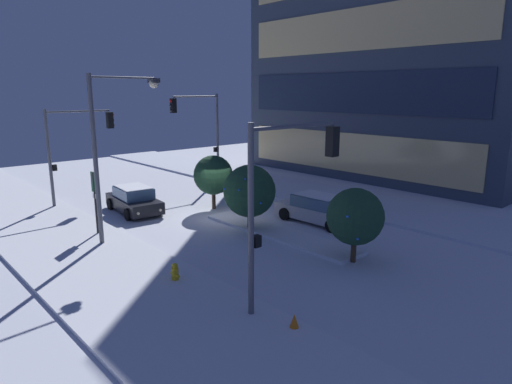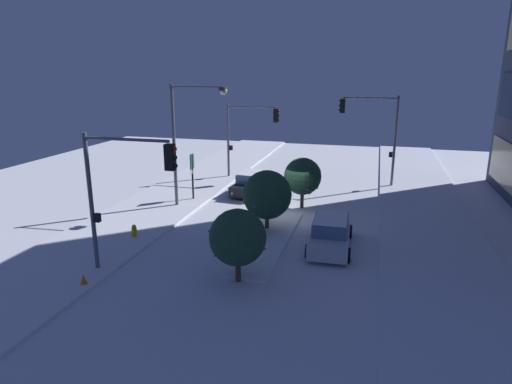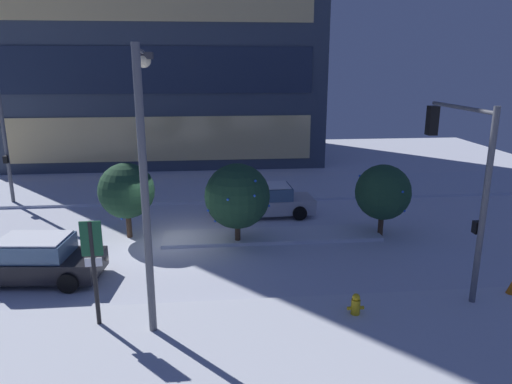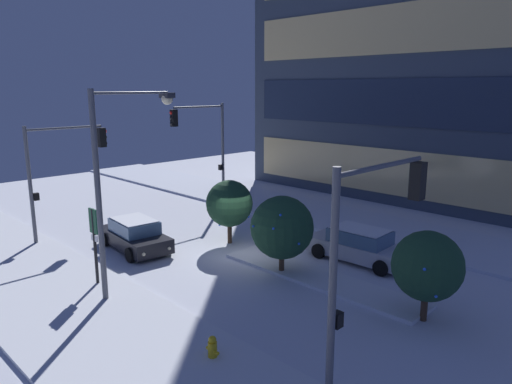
{
  "view_description": "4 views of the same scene",
  "coord_description": "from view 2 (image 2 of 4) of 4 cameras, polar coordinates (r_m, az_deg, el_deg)",
  "views": [
    {
      "loc": [
        18.77,
        -14.42,
        6.76
      ],
      "look_at": [
        3.72,
        -0.8,
        2.14
      ],
      "focal_mm": 31.26,
      "sensor_mm": 36.0,
      "label": 1
    },
    {
      "loc": [
        24.48,
        4.89,
        8.3
      ],
      "look_at": [
        2.06,
        -1.21,
        1.87
      ],
      "focal_mm": 31.18,
      "sensor_mm": 36.0,
      "label": 2
    },
    {
      "loc": [
        1.78,
        -18.29,
        6.99
      ],
      "look_at": [
        3.44,
        -1.46,
        2.41
      ],
      "focal_mm": 33.2,
      "sensor_mm": 36.0,
      "label": 3
    },
    {
      "loc": [
        15.09,
        -14.18,
        7.48
      ],
      "look_at": [
        1.43,
        -0.51,
        3.25
      ],
      "focal_mm": 33.27,
      "sensor_mm": 36.0,
      "label": 4
    }
  ],
  "objects": [
    {
      "name": "decorated_tree_right_of_median",
      "position": [
        27.2,
        6.0,
        2.0
      ],
      "size": [
        2.28,
        2.28,
        3.15
      ],
      "color": "#473323",
      "rests_on": "ground"
    },
    {
      "name": "car_near",
      "position": [
        30.62,
        -0.39,
        1.12
      ],
      "size": [
        4.5,
        2.38,
        1.49
      ],
      "rotation": [
        0.0,
        0.0,
        -0.1
      ],
      "color": "black",
      "rests_on": "ground"
    },
    {
      "name": "traffic_light_corner_near_left",
      "position": [
        34.16,
        -1.04,
        8.18
      ],
      "size": [
        0.32,
        4.17,
        5.78
      ],
      "rotation": [
        0.0,
        0.0,
        1.57
      ],
      "color": "#565960",
      "rests_on": "ground"
    },
    {
      "name": "decorated_tree_median",
      "position": [
        23.2,
        1.44,
        -0.37
      ],
      "size": [
        2.58,
        2.58,
        3.27
      ],
      "color": "#473323",
      "rests_on": "ground"
    },
    {
      "name": "decorated_tree_left_of_median",
      "position": [
        17.64,
        -2.36,
        -5.84
      ],
      "size": [
        2.29,
        2.29,
        3.04
      ],
      "color": "#473323",
      "rests_on": "ground"
    },
    {
      "name": "ground",
      "position": [
        26.31,
        3.72,
        -2.95
      ],
      "size": [
        52.0,
        52.0,
        0.0
      ],
      "primitive_type": "plane",
      "color": "silver"
    },
    {
      "name": "parking_info_sign",
      "position": [
        28.89,
        -8.17,
        2.68
      ],
      "size": [
        0.55,
        0.12,
        3.08
      ],
      "rotation": [
        0.0,
        0.0,
        1.59
      ],
      "color": "black",
      "rests_on": "ground"
    },
    {
      "name": "car_far",
      "position": [
        21.67,
        9.53,
        -5.25
      ],
      "size": [
        4.82,
        2.15,
        1.49
      ],
      "rotation": [
        0.0,
        0.0,
        3.18
      ],
      "color": "#B7B7C1",
      "rests_on": "ground"
    },
    {
      "name": "traffic_light_corner_near_right",
      "position": [
        18.31,
        -16.77,
        1.34
      ],
      "size": [
        0.32,
        4.03,
        5.91
      ],
      "rotation": [
        0.0,
        0.0,
        1.57
      ],
      "color": "#565960",
      "rests_on": "ground"
    },
    {
      "name": "median_strip",
      "position": [
        22.34,
        1.85,
        -6.16
      ],
      "size": [
        9.0,
        1.8,
        0.14
      ],
      "primitive_type": "cube",
      "color": "silver",
      "rests_on": "ground"
    },
    {
      "name": "curb_strip_far",
      "position": [
        26.01,
        21.28,
        -4.07
      ],
      "size": [
        52.0,
        5.2,
        0.14
      ],
      "primitive_type": "cube",
      "color": "silver",
      "rests_on": "ground"
    },
    {
      "name": "construction_cone",
      "position": [
        19.06,
        -21.23,
        -10.56
      ],
      "size": [
        0.36,
        0.36,
        0.55
      ],
      "primitive_type": "cone",
      "color": "orange",
      "rests_on": "ground"
    },
    {
      "name": "street_lamp_arched",
      "position": [
        26.89,
        -8.62,
        8.08
      ],
      "size": [
        0.62,
        3.45,
        7.48
      ],
      "rotation": [
        0.0,
        0.0,
        1.65
      ],
      "color": "#565960",
      "rests_on": "ground"
    },
    {
      "name": "curb_strip_near",
      "position": [
        28.87,
        -12.02,
        -1.45
      ],
      "size": [
        52.0,
        5.2,
        0.14
      ],
      "primitive_type": "cube",
      "color": "silver",
      "rests_on": "ground"
    },
    {
      "name": "fire_hydrant",
      "position": [
        23.34,
        -15.34,
        -4.98
      ],
      "size": [
        0.48,
        0.26,
        0.77
      ],
      "color": "gold",
      "rests_on": "ground"
    },
    {
      "name": "traffic_light_corner_far_left",
      "position": [
        33.08,
        14.92,
        8.29
      ],
      "size": [
        0.32,
        4.17,
        6.57
      ],
      "rotation": [
        0.0,
        0.0,
        -1.57
      ],
      "color": "#565960",
      "rests_on": "ground"
    }
  ]
}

